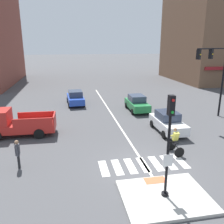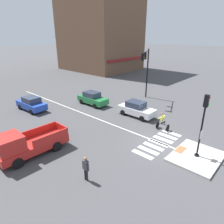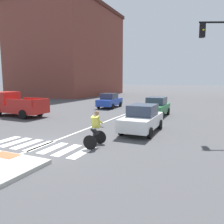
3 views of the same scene
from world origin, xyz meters
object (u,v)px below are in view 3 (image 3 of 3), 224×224
Objects in this scene: car_green_eastbound_far at (156,107)px; cyclist at (96,128)px; car_blue_westbound_distant at (110,101)px; car_white_eastbound_mid at (142,119)px; pickup_truck_red_cross_left at (15,105)px.

car_green_eastbound_far is 2.44× the size of cyclist.
car_white_eastbound_mid is at bearing -56.02° from car_blue_westbound_distant.
car_green_eastbound_far is 0.80× the size of pickup_truck_red_cross_left.
car_blue_westbound_distant is 15.11m from cyclist.
car_blue_westbound_distant is at bearing 61.04° from pickup_truck_red_cross_left.
cyclist is (-1.11, -3.78, 0.06)m from car_white_eastbound_mid.
car_green_eastbound_far is 12.22m from pickup_truck_red_cross_left.
cyclist reaches higher than car_blue_westbound_distant.
car_blue_westbound_distant is 10.14m from pickup_truck_red_cross_left.
car_blue_westbound_distant is 0.81× the size of pickup_truck_red_cross_left.
pickup_truck_red_cross_left is (-4.91, -8.87, 0.17)m from car_blue_westbound_distant.
pickup_truck_red_cross_left is at bearing -155.54° from car_green_eastbound_far.
cyclist is at bearing -92.58° from car_green_eastbound_far.
car_blue_westbound_distant is at bearing 112.39° from cyclist.
pickup_truck_red_cross_left reaches higher than car_green_eastbound_far.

